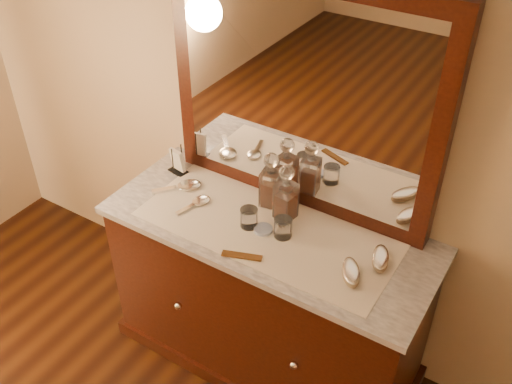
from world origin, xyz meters
TOP-DOWN VIEW (x-y plane):
  - dresser_cabinet at (0.00, 1.96)m, footprint 1.40×0.55m
  - dresser_plinth at (0.00, 1.96)m, footprint 1.46×0.59m
  - knob_left at (-0.30, 1.67)m, footprint 0.04×0.04m
  - knob_right at (0.30, 1.67)m, footprint 0.04×0.04m
  - marble_top at (0.00, 1.96)m, footprint 1.44×0.59m
  - mirror_frame at (0.00, 2.20)m, footprint 1.20×0.08m
  - mirror_glass at (0.00, 2.17)m, footprint 1.06×0.01m
  - lace_runner at (0.00, 1.94)m, footprint 1.10×0.45m
  - pin_dish at (-0.00, 1.92)m, footprint 0.08×0.08m
  - comb at (0.01, 1.74)m, footprint 0.16×0.08m
  - napkin_rack at (-0.58, 2.08)m, footprint 0.10×0.07m
  - decanter_left at (-0.07, 2.09)m, footprint 0.09×0.09m
  - decanter_right at (0.03, 2.05)m, footprint 0.09×0.09m
  - brush_near at (0.42, 1.87)m, footprint 0.13×0.16m
  - brush_far at (0.48, 2.00)m, footprint 0.11×0.16m
  - hand_mirror_outer at (-0.47, 1.99)m, footprint 0.19×0.21m
  - hand_mirror_inner at (-0.35, 1.92)m, footprint 0.09×0.19m
  - tumblers at (0.00, 1.93)m, footprint 0.23×0.10m

SIDE VIEW (x-z plane):
  - dresser_plinth at x=0.00m, z-range 0.00..0.08m
  - dresser_cabinet at x=0.00m, z-range 0.00..0.82m
  - knob_left at x=-0.30m, z-range 0.43..0.47m
  - knob_right at x=0.30m, z-range 0.43..0.47m
  - marble_top at x=0.00m, z-range 0.82..0.85m
  - lace_runner at x=0.00m, z-range 0.85..0.85m
  - comb at x=0.01m, z-range 0.85..0.86m
  - pin_dish at x=0.00m, z-range 0.85..0.87m
  - hand_mirror_inner at x=-0.35m, z-range 0.85..0.87m
  - hand_mirror_outer at x=-0.47m, z-range 0.85..0.87m
  - brush_far at x=0.48m, z-range 0.85..0.89m
  - brush_near at x=0.42m, z-range 0.85..0.90m
  - tumblers at x=0.00m, z-range 0.85..0.94m
  - napkin_rack at x=-0.58m, z-range 0.84..0.98m
  - decanter_right at x=0.03m, z-range 0.82..1.09m
  - decanter_left at x=-0.07m, z-range 0.82..1.09m
  - mirror_frame at x=0.00m, z-range 0.85..1.85m
  - mirror_glass at x=0.00m, z-range 0.92..1.78m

